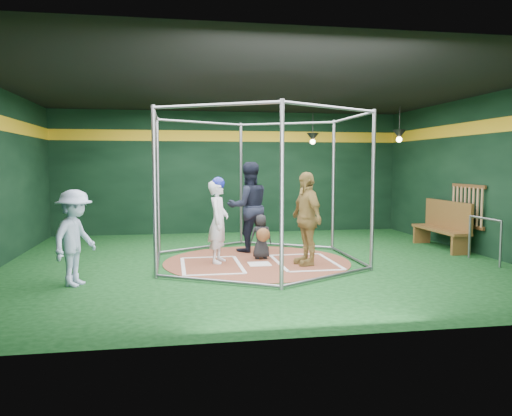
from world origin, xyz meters
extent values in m
cube|color=#0C3512|center=(0.00, 0.00, -0.01)|extent=(10.00, 9.00, 0.02)
cube|color=black|center=(0.00, 0.00, 3.50)|extent=(10.00, 9.00, 0.02)
cube|color=black|center=(0.00, 4.50, 1.75)|extent=(10.00, 0.10, 3.50)
cube|color=black|center=(0.00, -4.50, 1.75)|extent=(10.00, 0.10, 3.50)
cube|color=black|center=(5.00, 0.00, 1.75)|extent=(0.10, 9.00, 3.50)
cube|color=gold|center=(0.00, 4.47, 2.80)|extent=(10.00, 0.01, 0.30)
cube|color=gold|center=(4.97, 0.00, 2.80)|extent=(0.01, 9.00, 0.30)
cylinder|color=brown|center=(0.00, 0.00, 0.01)|extent=(3.80, 3.80, 0.01)
cube|color=white|center=(0.00, -0.30, 0.02)|extent=(0.43, 0.43, 0.01)
cube|color=white|center=(-0.95, 0.60, 0.02)|extent=(1.10, 0.07, 0.01)
cube|color=white|center=(-0.95, -1.10, 0.02)|extent=(1.10, 0.07, 0.01)
cube|color=white|center=(-1.50, -0.25, 0.02)|extent=(0.07, 1.70, 0.01)
cube|color=white|center=(-0.40, -0.25, 0.02)|extent=(0.07, 1.70, 0.01)
cube|color=white|center=(0.95, 0.60, 0.02)|extent=(1.10, 0.07, 0.01)
cube|color=white|center=(0.95, -1.10, 0.02)|extent=(1.10, 0.07, 0.01)
cube|color=white|center=(0.40, -0.25, 0.02)|extent=(0.07, 1.70, 0.01)
cube|color=white|center=(1.50, -0.25, 0.02)|extent=(0.07, 1.70, 0.01)
cylinder|color=gray|center=(1.99, 1.15, 1.50)|extent=(0.07, 0.07, 3.00)
cylinder|color=gray|center=(0.00, 2.30, 1.50)|extent=(0.07, 0.07, 3.00)
cylinder|color=gray|center=(-1.99, 1.15, 1.50)|extent=(0.07, 0.07, 3.00)
cylinder|color=gray|center=(-1.99, -1.15, 1.50)|extent=(0.07, 0.07, 3.00)
cylinder|color=gray|center=(0.00, -2.30, 1.50)|extent=(0.07, 0.07, 3.00)
cylinder|color=gray|center=(1.99, -1.15, 1.50)|extent=(0.07, 0.07, 3.00)
cylinder|color=gray|center=(1.00, 1.72, 2.95)|extent=(2.02, 1.20, 0.06)
cylinder|color=gray|center=(1.00, 1.72, 0.05)|extent=(2.02, 1.20, 0.06)
cylinder|color=gray|center=(-1.00, 1.72, 2.95)|extent=(2.02, 1.20, 0.06)
cylinder|color=gray|center=(-1.00, 1.72, 0.05)|extent=(2.02, 1.20, 0.06)
cylinder|color=gray|center=(-1.99, 0.00, 2.95)|extent=(0.06, 2.30, 0.06)
cylinder|color=gray|center=(-1.99, 0.00, 0.05)|extent=(0.06, 2.30, 0.06)
cylinder|color=gray|center=(-1.00, -1.73, 2.95)|extent=(2.02, 1.20, 0.06)
cylinder|color=gray|center=(-1.00, -1.73, 0.05)|extent=(2.02, 1.20, 0.06)
cylinder|color=gray|center=(1.00, -1.73, 2.95)|extent=(2.02, 1.20, 0.06)
cylinder|color=gray|center=(1.00, -1.73, 0.05)|extent=(2.02, 1.20, 0.06)
cylinder|color=gray|center=(1.99, 0.00, 2.95)|extent=(0.06, 2.30, 0.06)
cylinder|color=gray|center=(1.99, 0.00, 0.05)|extent=(0.06, 2.30, 0.06)
cube|color=brown|center=(4.94, 0.40, 1.50)|extent=(0.05, 1.25, 0.08)
cube|color=brown|center=(4.94, 0.40, 0.60)|extent=(0.05, 1.25, 0.08)
cylinder|color=tan|center=(4.92, -0.15, 1.05)|extent=(0.06, 0.06, 0.85)
cylinder|color=tan|center=(4.92, 0.01, 1.05)|extent=(0.06, 0.06, 0.85)
cylinder|color=tan|center=(4.92, 0.16, 1.05)|extent=(0.06, 0.06, 0.85)
cylinder|color=tan|center=(4.92, 0.32, 1.05)|extent=(0.06, 0.06, 0.85)
cylinder|color=tan|center=(4.92, 0.48, 1.05)|extent=(0.06, 0.06, 0.85)
cylinder|color=tan|center=(4.92, 0.64, 1.05)|extent=(0.06, 0.06, 0.85)
cylinder|color=tan|center=(4.92, 0.79, 1.05)|extent=(0.06, 0.06, 0.85)
cylinder|color=tan|center=(4.92, 0.95, 1.05)|extent=(0.06, 0.06, 0.85)
cone|color=black|center=(2.20, 3.60, 2.75)|extent=(0.34, 0.34, 0.22)
sphere|color=#FFD899|center=(2.20, 3.60, 2.62)|extent=(0.14, 0.14, 0.14)
cylinder|color=black|center=(2.20, 3.60, 3.10)|extent=(0.02, 0.02, 0.70)
cone|color=black|center=(4.00, 2.00, 2.75)|extent=(0.34, 0.34, 0.22)
sphere|color=#FFD899|center=(4.00, 2.00, 2.62)|extent=(0.14, 0.14, 0.14)
cylinder|color=black|center=(4.00, 2.00, 3.10)|extent=(0.02, 0.02, 0.70)
imported|color=silver|center=(-0.78, 0.02, 0.84)|extent=(0.57, 0.70, 1.66)
sphere|color=navy|center=(-0.78, 0.02, 1.61)|extent=(0.26, 0.26, 0.26)
imported|color=tan|center=(0.91, -0.45, 0.93)|extent=(0.65, 1.14, 1.83)
imported|color=black|center=(0.14, 0.29, 0.48)|extent=(0.46, 0.30, 0.94)
sphere|color=brown|center=(0.14, 0.04, 0.55)|extent=(0.28, 0.28, 0.28)
imported|color=black|center=(0.02, 1.23, 1.03)|extent=(1.10, 0.92, 2.03)
imported|color=#AFC4E7|center=(-3.27, -1.45, 0.79)|extent=(0.94, 1.17, 1.58)
cube|color=brown|center=(4.55, 0.87, 0.45)|extent=(0.45, 1.94, 0.06)
cube|color=brown|center=(4.73, 0.87, 0.81)|extent=(0.06, 1.94, 0.65)
cube|color=brown|center=(4.55, 0.01, 0.22)|extent=(0.43, 0.09, 0.43)
cube|color=brown|center=(4.55, 1.74, 0.22)|extent=(0.43, 0.09, 0.43)
cylinder|color=gray|center=(4.55, -1.33, 0.46)|extent=(0.05, 0.05, 0.92)
cylinder|color=gray|center=(4.55, -0.31, 0.46)|extent=(0.05, 0.05, 0.92)
cylinder|color=gray|center=(4.55, -0.82, 0.90)|extent=(0.05, 1.02, 0.05)
camera|label=1|loc=(-1.71, -9.91, 1.99)|focal=35.00mm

